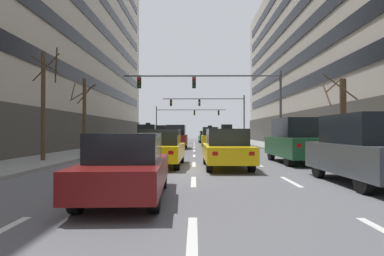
# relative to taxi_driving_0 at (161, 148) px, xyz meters

# --- Properties ---
(ground_plane) EXTENTS (120.00, 120.00, 0.00)m
(ground_plane) POSITION_rel_taxi_driving_0_xyz_m (1.48, -1.14, -0.83)
(ground_plane) COLOR slate
(sidewalk_left) EXTENTS (3.57, 80.00, 0.14)m
(sidewalk_left) POSITION_rel_taxi_driving_0_xyz_m (-6.46, -1.14, -0.76)
(sidewalk_left) COLOR gray
(sidewalk_left) RESTS_ON ground
(lane_stripe_l1_s3) EXTENTS (0.16, 2.00, 0.01)m
(lane_stripe_l1_s3) POSITION_rel_taxi_driving_0_xyz_m (-1.60, -4.14, -0.83)
(lane_stripe_l1_s3) COLOR silver
(lane_stripe_l1_s3) RESTS_ON ground
(lane_stripe_l1_s4) EXTENTS (0.16, 2.00, 0.01)m
(lane_stripe_l1_s4) POSITION_rel_taxi_driving_0_xyz_m (-1.60, 0.86, -0.83)
(lane_stripe_l1_s4) COLOR silver
(lane_stripe_l1_s4) RESTS_ON ground
(lane_stripe_l1_s5) EXTENTS (0.16, 2.00, 0.01)m
(lane_stripe_l1_s5) POSITION_rel_taxi_driving_0_xyz_m (-1.60, 5.86, -0.83)
(lane_stripe_l1_s5) COLOR silver
(lane_stripe_l1_s5) RESTS_ON ground
(lane_stripe_l1_s6) EXTENTS (0.16, 2.00, 0.01)m
(lane_stripe_l1_s6) POSITION_rel_taxi_driving_0_xyz_m (-1.60, 10.86, -0.83)
(lane_stripe_l1_s6) COLOR silver
(lane_stripe_l1_s6) RESTS_ON ground
(lane_stripe_l1_s7) EXTENTS (0.16, 2.00, 0.01)m
(lane_stripe_l1_s7) POSITION_rel_taxi_driving_0_xyz_m (-1.60, 15.86, -0.83)
(lane_stripe_l1_s7) COLOR silver
(lane_stripe_l1_s7) RESTS_ON ground
(lane_stripe_l1_s8) EXTENTS (0.16, 2.00, 0.01)m
(lane_stripe_l1_s8) POSITION_rel_taxi_driving_0_xyz_m (-1.60, 20.86, -0.83)
(lane_stripe_l1_s8) COLOR silver
(lane_stripe_l1_s8) RESTS_ON ground
(lane_stripe_l1_s9) EXTENTS (0.16, 2.00, 0.01)m
(lane_stripe_l1_s9) POSITION_rel_taxi_driving_0_xyz_m (-1.60, 25.86, -0.83)
(lane_stripe_l1_s9) COLOR silver
(lane_stripe_l1_s9) RESTS_ON ground
(lane_stripe_l1_s10) EXTENTS (0.16, 2.00, 0.01)m
(lane_stripe_l1_s10) POSITION_rel_taxi_driving_0_xyz_m (-1.60, 30.86, -0.83)
(lane_stripe_l1_s10) COLOR silver
(lane_stripe_l1_s10) RESTS_ON ground
(lane_stripe_l2_s2) EXTENTS (0.16, 2.00, 0.01)m
(lane_stripe_l2_s2) POSITION_rel_taxi_driving_0_xyz_m (1.48, -9.14, -0.83)
(lane_stripe_l2_s2) COLOR silver
(lane_stripe_l2_s2) RESTS_ON ground
(lane_stripe_l2_s3) EXTENTS (0.16, 2.00, 0.01)m
(lane_stripe_l2_s3) POSITION_rel_taxi_driving_0_xyz_m (1.48, -4.14, -0.83)
(lane_stripe_l2_s3) COLOR silver
(lane_stripe_l2_s3) RESTS_ON ground
(lane_stripe_l2_s4) EXTENTS (0.16, 2.00, 0.01)m
(lane_stripe_l2_s4) POSITION_rel_taxi_driving_0_xyz_m (1.48, 0.86, -0.83)
(lane_stripe_l2_s4) COLOR silver
(lane_stripe_l2_s4) RESTS_ON ground
(lane_stripe_l2_s5) EXTENTS (0.16, 2.00, 0.01)m
(lane_stripe_l2_s5) POSITION_rel_taxi_driving_0_xyz_m (1.48, 5.86, -0.83)
(lane_stripe_l2_s5) COLOR silver
(lane_stripe_l2_s5) RESTS_ON ground
(lane_stripe_l2_s6) EXTENTS (0.16, 2.00, 0.01)m
(lane_stripe_l2_s6) POSITION_rel_taxi_driving_0_xyz_m (1.48, 10.86, -0.83)
(lane_stripe_l2_s6) COLOR silver
(lane_stripe_l2_s6) RESTS_ON ground
(lane_stripe_l2_s7) EXTENTS (0.16, 2.00, 0.01)m
(lane_stripe_l2_s7) POSITION_rel_taxi_driving_0_xyz_m (1.48, 15.86, -0.83)
(lane_stripe_l2_s7) COLOR silver
(lane_stripe_l2_s7) RESTS_ON ground
(lane_stripe_l2_s8) EXTENTS (0.16, 2.00, 0.01)m
(lane_stripe_l2_s8) POSITION_rel_taxi_driving_0_xyz_m (1.48, 20.86, -0.83)
(lane_stripe_l2_s8) COLOR silver
(lane_stripe_l2_s8) RESTS_ON ground
(lane_stripe_l2_s9) EXTENTS (0.16, 2.00, 0.01)m
(lane_stripe_l2_s9) POSITION_rel_taxi_driving_0_xyz_m (1.48, 25.86, -0.83)
(lane_stripe_l2_s9) COLOR silver
(lane_stripe_l2_s9) RESTS_ON ground
(lane_stripe_l2_s10) EXTENTS (0.16, 2.00, 0.01)m
(lane_stripe_l2_s10) POSITION_rel_taxi_driving_0_xyz_m (1.48, 30.86, -0.83)
(lane_stripe_l2_s10) COLOR silver
(lane_stripe_l2_s10) RESTS_ON ground
(lane_stripe_l3_s3) EXTENTS (0.16, 2.00, 0.01)m
(lane_stripe_l3_s3) POSITION_rel_taxi_driving_0_xyz_m (4.56, -4.14, -0.83)
(lane_stripe_l3_s3) COLOR silver
(lane_stripe_l3_s3) RESTS_ON ground
(lane_stripe_l3_s4) EXTENTS (0.16, 2.00, 0.01)m
(lane_stripe_l3_s4) POSITION_rel_taxi_driving_0_xyz_m (4.56, 0.86, -0.83)
(lane_stripe_l3_s4) COLOR silver
(lane_stripe_l3_s4) RESTS_ON ground
(lane_stripe_l3_s5) EXTENTS (0.16, 2.00, 0.01)m
(lane_stripe_l3_s5) POSITION_rel_taxi_driving_0_xyz_m (4.56, 5.86, -0.83)
(lane_stripe_l3_s5) COLOR silver
(lane_stripe_l3_s5) RESTS_ON ground
(lane_stripe_l3_s6) EXTENTS (0.16, 2.00, 0.01)m
(lane_stripe_l3_s6) POSITION_rel_taxi_driving_0_xyz_m (4.56, 10.86, -0.83)
(lane_stripe_l3_s6) COLOR silver
(lane_stripe_l3_s6) RESTS_ON ground
(lane_stripe_l3_s7) EXTENTS (0.16, 2.00, 0.01)m
(lane_stripe_l3_s7) POSITION_rel_taxi_driving_0_xyz_m (4.56, 15.86, -0.83)
(lane_stripe_l3_s7) COLOR silver
(lane_stripe_l3_s7) RESTS_ON ground
(lane_stripe_l3_s8) EXTENTS (0.16, 2.00, 0.01)m
(lane_stripe_l3_s8) POSITION_rel_taxi_driving_0_xyz_m (4.56, 20.86, -0.83)
(lane_stripe_l3_s8) COLOR silver
(lane_stripe_l3_s8) RESTS_ON ground
(lane_stripe_l3_s9) EXTENTS (0.16, 2.00, 0.01)m
(lane_stripe_l3_s9) POSITION_rel_taxi_driving_0_xyz_m (4.56, 25.86, -0.83)
(lane_stripe_l3_s9) COLOR silver
(lane_stripe_l3_s9) RESTS_ON ground
(lane_stripe_l3_s10) EXTENTS (0.16, 2.00, 0.01)m
(lane_stripe_l3_s10) POSITION_rel_taxi_driving_0_xyz_m (4.56, 30.86, -0.83)
(lane_stripe_l3_s10) COLOR silver
(lane_stripe_l3_s10) RESTS_ON ground
(taxi_driving_0) EXTENTS (1.99, 4.54, 1.87)m
(taxi_driving_0) POSITION_rel_taxi_driving_0_xyz_m (0.00, 0.00, 0.00)
(taxi_driving_0) COLOR black
(taxi_driving_0) RESTS_ON ground
(taxi_driving_1) EXTENTS (1.95, 4.56, 1.89)m
(taxi_driving_1) POSITION_rel_taxi_driving_0_xyz_m (2.89, -0.58, 0.01)
(taxi_driving_1) COLOR black
(taxi_driving_1) RESTS_ON ground
(car_driving_2) EXTENTS (1.98, 4.41, 1.63)m
(car_driving_2) POSITION_rel_taxi_driving_0_xyz_m (3.01, 27.77, -0.03)
(car_driving_2) COLOR black
(car_driving_2) RESTS_ON ground
(taxi_driving_3) EXTENTS (1.79, 4.19, 2.19)m
(taxi_driving_3) POSITION_rel_taxi_driving_0_xyz_m (3.11, 17.86, 0.17)
(taxi_driving_3) COLOR black
(taxi_driving_3) RESTS_ON ground
(car_driving_4) EXTENTS (1.92, 4.48, 2.16)m
(car_driving_4) POSITION_rel_taxi_driving_0_xyz_m (-0.15, 13.90, 0.24)
(car_driving_4) COLOR black
(car_driving_4) RESTS_ON ground
(car_driving_5) EXTENTS (1.91, 4.22, 1.56)m
(car_driving_5) POSITION_rel_taxi_driving_0_xyz_m (-0.08, -6.63, -0.07)
(car_driving_5) COLOR black
(car_driving_5) RESTS_ON ground
(taxi_driving_6) EXTENTS (1.96, 4.65, 2.44)m
(taxi_driving_6) POSITION_rel_taxi_driving_0_xyz_m (-3.19, 16.66, 0.29)
(taxi_driving_6) COLOR black
(taxi_driving_6) RESTS_ON ground
(car_parked_1) EXTENTS (1.92, 4.40, 2.11)m
(car_parked_1) POSITION_rel_taxi_driving_0_xyz_m (6.59, -4.63, 0.22)
(car_parked_1) COLOR black
(car_parked_1) RESTS_ON ground
(car_parked_2) EXTENTS (2.04, 4.68, 2.25)m
(car_parked_2) POSITION_rel_taxi_driving_0_xyz_m (6.59, 1.47, 0.29)
(car_parked_2) COLOR black
(car_parked_2) RESTS_ON ground
(traffic_signal_0) EXTENTS (12.03, 0.35, 6.08)m
(traffic_signal_0) POSITION_rel_taxi_driving_0_xyz_m (3.62, 9.19, 3.82)
(traffic_signal_0) COLOR #4C4C51
(traffic_signal_0) RESTS_ON sidewalk_right
(traffic_signal_1) EXTENTS (10.81, 0.35, 6.21)m
(traffic_signal_1) POSITION_rel_taxi_driving_0_xyz_m (4.15, 26.11, 3.83)
(traffic_signal_1) COLOR #4C4C51
(traffic_signal_1) RESTS_ON sidewalk_right
(traffic_signal_2) EXTENTS (12.00, 0.34, 5.72)m
(traffic_signal_2) POSITION_rel_taxi_driving_0_xyz_m (-0.57, 38.25, 3.44)
(traffic_signal_2) COLOR #4C4C51
(traffic_signal_2) RESTS_ON sidewalk_left
(street_tree_0) EXTENTS (1.41, 2.06, 4.38)m
(street_tree_0) POSITION_rel_taxi_driving_0_xyz_m (9.03, 1.67, 1.46)
(street_tree_0) COLOR #4C3823
(street_tree_0) RESTS_ON sidewalk_right
(street_tree_1) EXTENTS (1.71, 1.74, 5.63)m
(street_tree_1) POSITION_rel_taxi_driving_0_xyz_m (-6.08, 1.38, 2.24)
(street_tree_1) COLOR #4C3823
(street_tree_1) RESTS_ON sidewalk_left
(street_tree_2) EXTENTS (1.69, 2.14, 5.09)m
(street_tree_2) POSITION_rel_taxi_driving_0_xyz_m (-6.14, 7.08, 2.00)
(street_tree_2) COLOR #4C3823
(street_tree_2) RESTS_ON sidewalk_left
(pedestrian_0) EXTENTS (0.32, 0.50, 1.63)m
(pedestrian_0) POSITION_rel_taxi_driving_0_xyz_m (8.96, 10.88, 0.25)
(pedestrian_0) COLOR brown
(pedestrian_0) RESTS_ON sidewalk_right
(pedestrian_1) EXTENTS (0.53, 0.24, 1.72)m
(pedestrian_1) POSITION_rel_taxi_driving_0_xyz_m (9.82, 6.61, 0.31)
(pedestrian_1) COLOR #383D59
(pedestrian_1) RESTS_ON sidewalk_right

